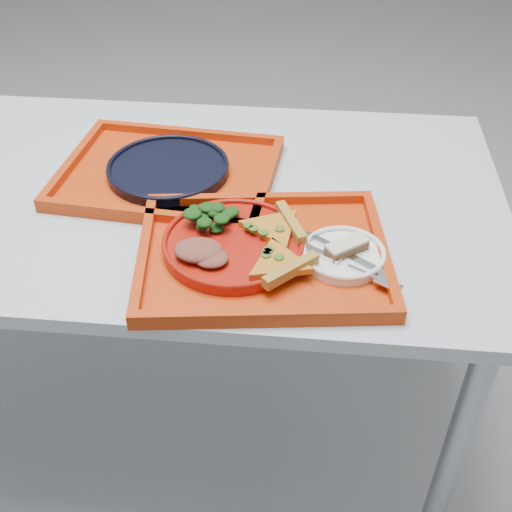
% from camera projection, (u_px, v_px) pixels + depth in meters
% --- Properties ---
extents(ground, '(10.00, 10.00, 0.00)m').
position_uv_depth(ground, '(158.00, 407.00, 1.84)').
color(ground, gray).
rests_on(ground, ground).
extents(table, '(1.60, 0.80, 0.75)m').
position_uv_depth(table, '(128.00, 216.00, 1.41)').
color(table, silver).
rests_on(table, ground).
extents(tray_main, '(0.49, 0.40, 0.01)m').
position_uv_depth(tray_main, '(263.00, 257.00, 1.17)').
color(tray_main, '#B63009').
rests_on(tray_main, table).
extents(tray_far, '(0.48, 0.39, 0.01)m').
position_uv_depth(tray_far, '(169.00, 175.00, 1.39)').
color(tray_far, '#B63009').
rests_on(tray_far, table).
extents(dinner_plate, '(0.26, 0.26, 0.02)m').
position_uv_depth(dinner_plate, '(234.00, 245.00, 1.17)').
color(dinner_plate, '#9D140A').
rests_on(dinner_plate, tray_main).
extents(side_plate, '(0.15, 0.15, 0.01)m').
position_uv_depth(side_plate, '(343.00, 256.00, 1.15)').
color(side_plate, white).
rests_on(side_plate, tray_main).
extents(navy_plate, '(0.26, 0.26, 0.02)m').
position_uv_depth(navy_plate, '(168.00, 170.00, 1.38)').
color(navy_plate, black).
rests_on(navy_plate, tray_far).
extents(pizza_slice_a, '(0.17, 0.17, 0.02)m').
position_uv_depth(pizza_slice_a, '(278.00, 261.00, 1.11)').
color(pizza_slice_a, gold).
rests_on(pizza_slice_a, dinner_plate).
extents(pizza_slice_b, '(0.17, 0.16, 0.02)m').
position_uv_depth(pizza_slice_b, '(274.00, 226.00, 1.19)').
color(pizza_slice_b, gold).
rests_on(pizza_slice_b, dinner_plate).
extents(salad_heap, '(0.08, 0.08, 0.04)m').
position_uv_depth(salad_heap, '(213.00, 215.00, 1.20)').
color(salad_heap, black).
rests_on(salad_heap, dinner_plate).
extents(meat_portion, '(0.09, 0.07, 0.03)m').
position_uv_depth(meat_portion, '(198.00, 250.00, 1.13)').
color(meat_portion, brown).
rests_on(meat_portion, dinner_plate).
extents(dessert_bar, '(0.08, 0.07, 0.02)m').
position_uv_depth(dessert_bar, '(347.00, 247.00, 1.14)').
color(dessert_bar, '#4F341A').
rests_on(dessert_bar, side_plate).
extents(knife, '(0.16, 0.12, 0.01)m').
position_uv_depth(knife, '(347.00, 254.00, 1.14)').
color(knife, silver).
rests_on(knife, side_plate).
extents(fork, '(0.17, 0.11, 0.01)m').
position_uv_depth(fork, '(347.00, 265.00, 1.12)').
color(fork, silver).
rests_on(fork, side_plate).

